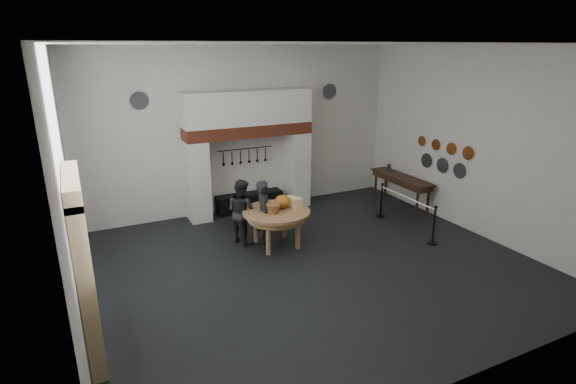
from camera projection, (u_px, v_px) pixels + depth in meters
name	position (u px, v px, depth m)	size (l,w,h in m)	color
floor	(312.00, 264.00, 9.65)	(9.00, 8.00, 0.02)	black
ceiling	(317.00, 44.00, 8.26)	(9.00, 8.00, 0.02)	silver
wall_back	(244.00, 130.00, 12.38)	(9.00, 0.02, 4.50)	silver
wall_front	(472.00, 235.00, 5.53)	(9.00, 0.02, 4.50)	silver
wall_left	(65.00, 193.00, 7.09)	(0.02, 8.00, 4.50)	silver
wall_right	(477.00, 142.00, 10.82)	(0.02, 8.00, 4.50)	silver
chimney_pier_left	(197.00, 181.00, 11.83)	(0.55, 0.70, 2.15)	silver
chimney_pier_right	(297.00, 168.00, 13.05)	(0.55, 0.70, 2.15)	silver
hearth_brick_band	(248.00, 130.00, 12.06)	(3.50, 0.72, 0.32)	#9E442B
chimney_hood	(248.00, 107.00, 11.87)	(3.50, 0.70, 0.90)	silver
iron_range	(249.00, 202.00, 12.76)	(1.90, 0.45, 0.50)	black
utensil_rail	(245.00, 149.00, 12.46)	(0.02, 0.02, 1.60)	black
door_recess	(79.00, 277.00, 6.55)	(0.04, 1.10, 2.50)	black
door_jamb_near	(88.00, 296.00, 5.97)	(0.22, 0.30, 2.60)	tan
door_jamb_far	(83.00, 254.00, 7.17)	(0.22, 0.30, 2.60)	tan
door_lintel	(71.00, 185.00, 6.16)	(0.22, 1.70, 0.30)	tan
wall_plaque	(74.00, 215.00, 7.99)	(0.05, 0.34, 0.44)	gold
work_table	(276.00, 212.00, 10.30)	(1.56, 1.56, 0.07)	#AF7452
pumpkin	(282.00, 202.00, 10.41)	(0.36, 0.36, 0.31)	orange
cheese_block_big	(297.00, 203.00, 10.42)	(0.22, 0.22, 0.24)	#E8C88B
cheese_block_small	(290.00, 200.00, 10.67)	(0.18, 0.18, 0.20)	#FFF598
wicker_basket	(273.00, 209.00, 10.07)	(0.32, 0.32, 0.22)	#9A6138
bread_loaf	(266.00, 204.00, 10.53)	(0.31, 0.18, 0.13)	#A86A3B
visitor_near	(264.00, 213.00, 10.34)	(0.58, 0.38, 1.58)	black
visitor_far	(242.00, 211.00, 10.52)	(0.75, 0.59, 1.55)	black
side_table	(402.00, 177.00, 12.92)	(0.55, 2.20, 0.06)	#362113
pewter_jug	(389.00, 168.00, 13.39)	(0.12, 0.12, 0.22)	#444448
copper_pan_a	(468.00, 153.00, 11.07)	(0.34, 0.34, 0.03)	#C6662D
copper_pan_b	(451.00, 149.00, 11.54)	(0.32, 0.32, 0.03)	#C6662D
copper_pan_c	(436.00, 145.00, 12.01)	(0.30, 0.30, 0.03)	#C6662D
copper_pan_d	(422.00, 141.00, 12.48)	(0.28, 0.28, 0.03)	#C6662D
pewter_plate_left	(460.00, 171.00, 11.40)	(0.40, 0.40, 0.03)	#4C4C51
pewter_plate_mid	(442.00, 165.00, 11.91)	(0.40, 0.40, 0.03)	#4C4C51
pewter_plate_right	(426.00, 160.00, 12.42)	(0.40, 0.40, 0.03)	#4C4C51
pewter_plate_back_left	(139.00, 101.00, 10.93)	(0.44, 0.44, 0.03)	#4C4C51
pewter_plate_back_right	(330.00, 91.00, 13.17)	(0.44, 0.44, 0.03)	#4C4C51
barrier_post_near	(434.00, 226.00, 10.51)	(0.05, 0.05, 0.90)	black
barrier_post_far	(381.00, 201.00, 12.22)	(0.05, 0.05, 0.90)	black
barrier_rope	(407.00, 198.00, 11.24)	(0.04, 0.04, 2.00)	silver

